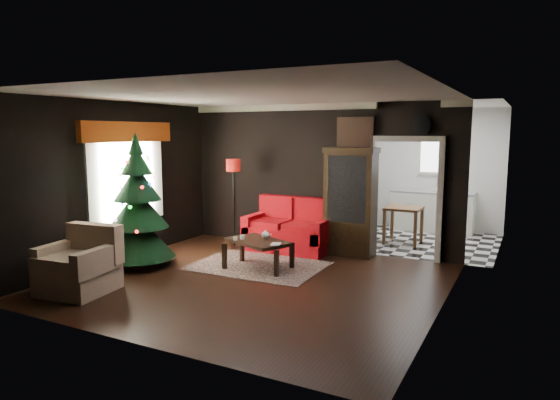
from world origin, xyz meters
The scene contains 26 objects.
floor centered at (0.00, 0.00, 0.00)m, with size 5.50×5.50×0.00m, color black.
ceiling centered at (0.00, 0.00, 2.80)m, with size 5.50×5.50×0.00m, color white.
wall_back centered at (0.00, 2.50, 1.40)m, with size 5.50×5.50×0.00m, color black.
wall_front centered at (0.00, -2.50, 1.40)m, with size 5.50×5.50×0.00m, color black.
wall_left centered at (-2.75, 0.00, 1.40)m, with size 5.50×5.50×0.00m, color black.
wall_right centered at (2.75, 0.00, 1.40)m, with size 5.50×5.50×0.00m, color black.
doorway centered at (1.70, 2.50, 1.05)m, with size 1.10×0.10×2.10m, color beige, non-canonical shape.
left_window centered at (-2.71, 0.20, 1.45)m, with size 0.05×1.60×1.40m, color white.
valance centered at (-2.63, 0.20, 2.27)m, with size 0.12×2.10×0.35m, color #8B340C.
kitchen_floor centered at (1.70, 4.00, 0.00)m, with size 3.00×3.00×0.00m, color silver.
kitchen_window centered at (1.70, 5.45, 1.70)m, with size 0.70×0.06×0.70m, color white.
rug centered at (-0.37, 0.80, 0.01)m, with size 2.17×1.58×0.01m, color #51314A.
loveseat centered at (-0.40, 2.05, 0.50)m, with size 1.70×0.90×1.00m, color maroon, non-canonical shape.
curio_cabinet centered at (0.75, 2.27, 0.95)m, with size 0.90×0.45×1.90m, color black, non-canonical shape.
floor_lamp centered at (-1.55, 1.90, 0.83)m, with size 0.31×0.31×1.82m, color black, non-canonical shape.
christmas_tree centered at (-2.17, -0.11, 1.05)m, with size 1.19×1.19×2.28m, color black, non-canonical shape.
armchair centered at (-1.96, -1.57, 0.46)m, with size 0.93×0.93×0.95m, color tan, non-canonical shape.
coffee_table centered at (-0.28, 0.66, 0.25)m, with size 1.06×0.64×0.48m, color black, non-canonical shape.
teapot centered at (-0.21, 0.77, 0.56)m, with size 0.15×0.15×0.15m, color white, non-canonical shape.
cup_a centered at (-0.56, 0.61, 0.52)m, with size 0.08×0.08×0.07m, color white.
cup_b centered at (-0.61, 0.47, 0.52)m, with size 0.07×0.07×0.06m, color silver.
book centered at (0.06, 0.47, 0.59)m, with size 0.15×0.02×0.20m, color tan.
wall_clock centered at (1.95, 2.45, 2.38)m, with size 0.32×0.32×0.06m, color white.
painting centered at (0.75, 2.46, 2.25)m, with size 0.62×0.05×0.52m, color #A8784C.
kitchen_counter centered at (1.70, 5.20, 0.45)m, with size 1.80×0.60×0.90m, color white.
kitchen_table centered at (1.40, 3.70, 0.38)m, with size 0.70×0.70×0.75m, color #52361F, non-canonical shape.
Camera 1 is at (3.71, -6.27, 2.27)m, focal length 31.57 mm.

